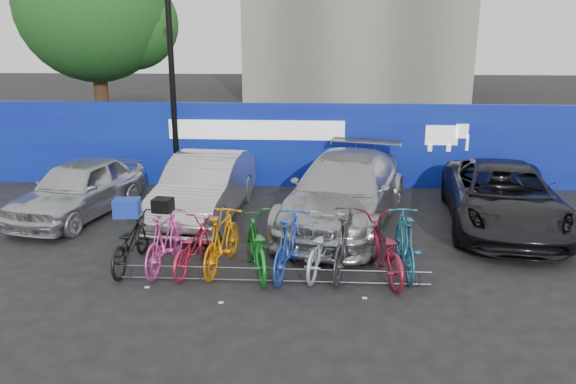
# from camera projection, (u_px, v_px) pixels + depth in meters

# --- Properties ---
(ground) EXTENTS (100.00, 100.00, 0.00)m
(ground) POSITION_uv_depth(u_px,v_px,m) (275.00, 269.00, 10.62)
(ground) COLOR black
(ground) RESTS_ON ground
(hoarding) EXTENTS (22.00, 0.18, 2.40)m
(hoarding) POSITION_uv_depth(u_px,v_px,m) (292.00, 145.00, 16.04)
(hoarding) COLOR #0A2F96
(hoarding) RESTS_ON ground
(tree) EXTENTS (5.40, 5.20, 7.80)m
(tree) POSITION_uv_depth(u_px,v_px,m) (101.00, 9.00, 19.24)
(tree) COLOR #382314
(tree) RESTS_ON ground
(lamppost) EXTENTS (0.25, 0.50, 6.11)m
(lamppost) POSITION_uv_depth(u_px,v_px,m) (172.00, 73.00, 15.07)
(lamppost) COLOR black
(lamppost) RESTS_ON ground
(bike_rack) EXTENTS (5.60, 0.03, 0.30)m
(bike_rack) POSITION_uv_depth(u_px,v_px,m) (273.00, 275.00, 10.00)
(bike_rack) COLOR #595B60
(bike_rack) RESTS_ON ground
(car_0) EXTENTS (2.50, 4.37, 1.40)m
(car_0) POSITION_uv_depth(u_px,v_px,m) (79.00, 188.00, 13.52)
(car_0) COLOR #B3B3B9
(car_0) RESTS_ON ground
(car_1) EXTENTS (1.97, 4.68, 1.51)m
(car_1) POSITION_uv_depth(u_px,v_px,m) (205.00, 187.00, 13.43)
(car_1) COLOR #A2A1A5
(car_1) RESTS_ON ground
(car_2) EXTENTS (3.61, 5.91, 1.60)m
(car_2) POSITION_uv_depth(u_px,v_px,m) (344.00, 191.00, 12.93)
(car_2) COLOR #A9AAAE
(car_2) RESTS_ON ground
(car_3) EXTENTS (3.03, 5.42, 1.43)m
(car_3) POSITION_uv_depth(u_px,v_px,m) (503.00, 197.00, 12.76)
(car_3) COLOR black
(car_3) RESTS_ON ground
(bike_0) EXTENTS (0.71, 1.93, 1.01)m
(bike_0) POSITION_uv_depth(u_px,v_px,m) (130.00, 241.00, 10.65)
(bike_0) COLOR black
(bike_0) RESTS_ON ground
(bike_1) EXTENTS (0.75, 1.93, 1.13)m
(bike_1) POSITION_uv_depth(u_px,v_px,m) (165.00, 240.00, 10.53)
(bike_1) COLOR #D8409D
(bike_1) RESTS_ON ground
(bike_2) EXTENTS (0.92, 1.86, 0.93)m
(bike_2) POSITION_uv_depth(u_px,v_px,m) (193.00, 246.00, 10.52)
(bike_2) COLOR #AD1A38
(bike_2) RESTS_ON ground
(bike_3) EXTENTS (0.86, 1.95, 1.13)m
(bike_3) POSITION_uv_depth(u_px,v_px,m) (222.00, 241.00, 10.49)
(bike_3) COLOR orange
(bike_3) RESTS_ON ground
(bike_4) EXTENTS (1.18, 2.13, 1.06)m
(bike_4) POSITION_uv_depth(u_px,v_px,m) (256.00, 244.00, 10.42)
(bike_4) COLOR #197C24
(bike_4) RESTS_ON ground
(bike_5) EXTENTS (0.96, 2.02, 1.17)m
(bike_5) POSITION_uv_depth(u_px,v_px,m) (289.00, 244.00, 10.30)
(bike_5) COLOR #1D42A3
(bike_5) RESTS_ON ground
(bike_6) EXTENTS (1.12, 2.03, 1.01)m
(bike_6) POSITION_uv_depth(u_px,v_px,m) (321.00, 246.00, 10.42)
(bike_6) COLOR #B2B7BB
(bike_6) RESTS_ON ground
(bike_7) EXTENTS (1.03, 2.11, 1.22)m
(bike_7) POSITION_uv_depth(u_px,v_px,m) (345.00, 243.00, 10.29)
(bike_7) COLOR #29292C
(bike_7) RESTS_ON ground
(bike_8) EXTENTS (1.14, 2.18, 1.09)m
(bike_8) POSITION_uv_depth(u_px,v_px,m) (383.00, 248.00, 10.20)
(bike_8) COLOR maroon
(bike_8) RESTS_ON ground
(bike_9) EXTENTS (0.59, 1.96, 1.17)m
(bike_9) POSITION_uv_depth(u_px,v_px,m) (405.00, 243.00, 10.36)
(bike_9) COLOR #1E5F78
(bike_9) RESTS_ON ground
(cargo_crate) EXTENTS (0.51, 0.41, 0.33)m
(cargo_crate) POSITION_uv_depth(u_px,v_px,m) (127.00, 208.00, 10.46)
(cargo_crate) COLOR #1731A9
(cargo_crate) RESTS_ON bike_0
(cargo_topcase) EXTENTS (0.38, 0.35, 0.25)m
(cargo_topcase) POSITION_uv_depth(u_px,v_px,m) (163.00, 205.00, 10.34)
(cargo_topcase) COLOR black
(cargo_topcase) RESTS_ON bike_1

